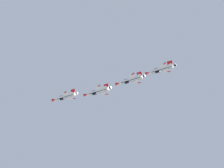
# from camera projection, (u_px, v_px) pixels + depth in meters

# --- Properties ---
(fighter_jet_lead) EXTENTS (14.27, 11.28, 4.42)m
(fighter_jet_lead) POSITION_uv_depth(u_px,v_px,m) (65.00, 97.00, 157.39)
(fighter_jet_lead) COLOR white
(fighter_jet_left_wing) EXTENTS (14.27, 11.36, 4.39)m
(fighter_jet_left_wing) POSITION_uv_depth(u_px,v_px,m) (98.00, 91.00, 151.90)
(fighter_jet_left_wing) COLOR white
(fighter_jet_right_wing) EXTENTS (14.27, 11.34, 4.39)m
(fighter_jet_right_wing) POSITION_uv_depth(u_px,v_px,m) (130.00, 80.00, 145.62)
(fighter_jet_right_wing) COLOR white
(fighter_jet_left_outer) EXTENTS (14.27, 11.26, 4.52)m
(fighter_jet_left_outer) POSITION_uv_depth(u_px,v_px,m) (161.00, 69.00, 144.05)
(fighter_jet_left_outer) COLOR white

